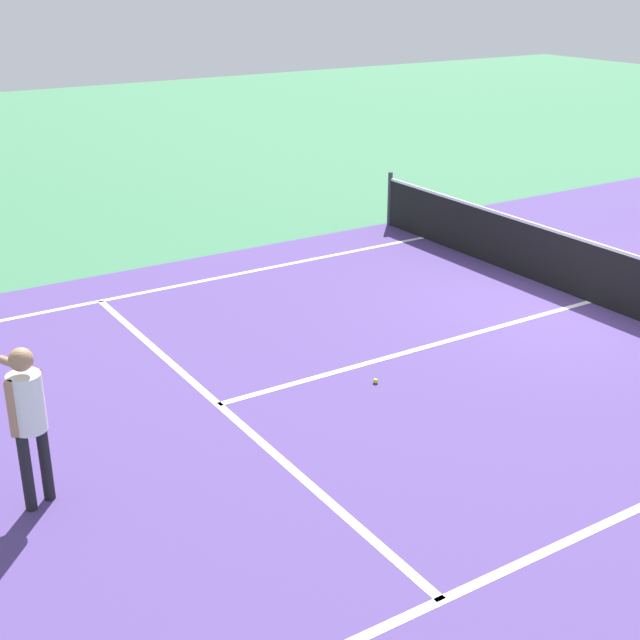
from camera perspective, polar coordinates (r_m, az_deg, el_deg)
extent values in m
plane|color=#38724C|center=(14.23, 17.12, 1.14)|extent=(60.00, 60.00, 0.00)
cube|color=#4C387A|center=(14.23, 17.12, 1.14)|extent=(10.62, 24.40, 0.00)
cube|color=white|center=(14.18, -12.36, 1.57)|extent=(0.10, 11.89, 0.01)
cube|color=white|center=(7.86, 10.57, -16.34)|extent=(0.10, 11.89, 0.01)
cube|color=white|center=(10.52, -6.63, -5.48)|extent=(8.22, 0.10, 0.01)
cube|color=white|center=(12.10, 7.08, -1.70)|extent=(0.10, 6.40, 0.01)
cylinder|color=#33383D|center=(17.68, 4.56, 7.87)|extent=(0.09, 0.09, 1.07)
cube|color=black|center=(14.08, 17.33, 2.87)|extent=(10.40, 0.02, 0.91)
cube|color=white|center=(13.94, 17.55, 4.73)|extent=(10.40, 0.03, 0.05)
cylinder|color=black|center=(8.82, -18.55, -9.39)|extent=(0.11, 0.11, 0.81)
cylinder|color=black|center=(8.93, -17.44, -8.83)|extent=(0.11, 0.11, 0.81)
cylinder|color=white|center=(8.55, -18.53, -5.13)|extent=(0.32, 0.32, 0.57)
sphere|color=#A87A5B|center=(8.37, -18.89, -2.45)|extent=(0.22, 0.22, 0.22)
cylinder|color=#A87A5B|center=(8.46, -19.43, -5.49)|extent=(0.08, 0.08, 0.55)
cylinder|color=#A87A5B|center=(8.75, -18.98, -2.85)|extent=(0.54, 0.29, 0.08)
sphere|color=#CCE033|center=(10.97, 3.63, -3.98)|extent=(0.07, 0.07, 0.07)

